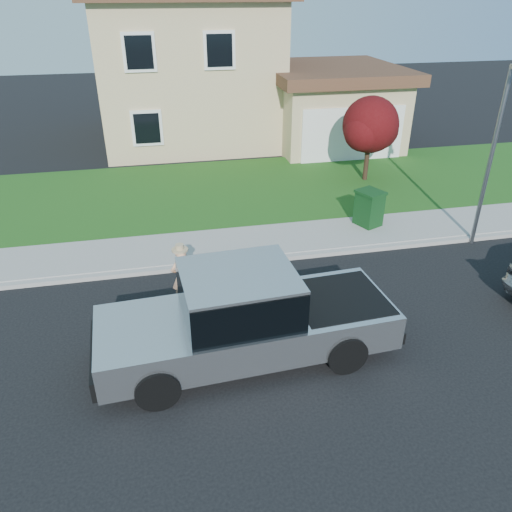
# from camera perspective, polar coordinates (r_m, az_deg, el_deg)

# --- Properties ---
(ground) EXTENTS (80.00, 80.00, 0.00)m
(ground) POSITION_cam_1_polar(r_m,az_deg,el_deg) (11.70, 0.49, -7.80)
(ground) COLOR black
(ground) RESTS_ON ground
(curb) EXTENTS (40.00, 0.20, 0.12)m
(curb) POSITION_cam_1_polar(r_m,az_deg,el_deg) (14.24, 1.93, -0.32)
(curb) COLOR gray
(curb) RESTS_ON ground
(sidewalk) EXTENTS (40.00, 2.00, 0.15)m
(sidewalk) POSITION_cam_1_polar(r_m,az_deg,el_deg) (15.18, 0.95, 1.70)
(sidewalk) COLOR gray
(sidewalk) RESTS_ON ground
(lawn) EXTENTS (40.00, 7.00, 0.10)m
(lawn) POSITION_cam_1_polar(r_m,az_deg,el_deg) (19.23, -2.03, 7.57)
(lawn) COLOR #1F4112
(lawn) RESTS_ON ground
(house) EXTENTS (14.00, 11.30, 6.85)m
(house) POSITION_cam_1_polar(r_m,az_deg,el_deg) (26.07, -4.67, 20.17)
(house) COLOR tan
(house) RESTS_ON ground
(pickup_truck) EXTENTS (6.32, 2.53, 2.04)m
(pickup_truck) POSITION_cam_1_polar(r_m,az_deg,el_deg) (10.25, -1.19, -7.15)
(pickup_truck) COLOR black
(pickup_truck) RESTS_ON ground
(woman) EXTENTS (0.60, 0.45, 1.62)m
(woman) POSITION_cam_1_polar(r_m,az_deg,el_deg) (12.17, -8.46, -2.25)
(woman) COLOR #E4A67D
(woman) RESTS_ON ground
(ornamental_tree) EXTENTS (2.36, 2.13, 3.24)m
(ornamental_tree) POSITION_cam_1_polar(r_m,az_deg,el_deg) (20.09, 13.01, 14.14)
(ornamental_tree) COLOR black
(ornamental_tree) RESTS_ON lawn
(trash_bin) EXTENTS (0.95, 1.01, 1.14)m
(trash_bin) POSITION_cam_1_polar(r_m,az_deg,el_deg) (16.27, 12.79, 5.40)
(trash_bin) COLOR #0E3613
(trash_bin) RESTS_ON sidewalk
(street_lamp) EXTENTS (0.26, 0.67, 5.16)m
(street_lamp) POSITION_cam_1_polar(r_m,az_deg,el_deg) (15.59, 25.58, 10.98)
(street_lamp) COLOR slate
(street_lamp) RESTS_ON ground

